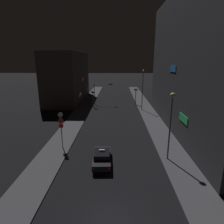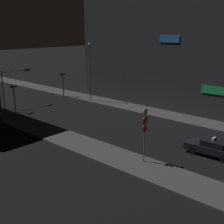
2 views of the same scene
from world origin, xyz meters
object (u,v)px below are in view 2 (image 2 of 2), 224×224
at_px(taxi, 212,147).
at_px(traffic_light_overhead, 14,80).
at_px(street_lamp_far_block, 90,67).
at_px(traffic_light_left_kerb, 14,92).
at_px(traffic_light_right_kerb, 63,80).
at_px(sign_pole_left, 145,130).

bearing_deg(taxi, traffic_light_overhead, 94.58).
bearing_deg(taxi, street_lamp_far_block, 72.54).
relative_size(taxi, street_lamp_far_block, 0.53).
relative_size(traffic_light_overhead, street_lamp_far_block, 0.61).
height_order(taxi, traffic_light_left_kerb, traffic_light_left_kerb).
height_order(traffic_light_right_kerb, street_lamp_far_block, street_lamp_far_block).
distance_m(traffic_light_overhead, traffic_light_left_kerb, 3.42).
bearing_deg(street_lamp_far_block, taxi, -107.46).
bearing_deg(traffic_light_right_kerb, sign_pole_left, -115.13).
bearing_deg(street_lamp_far_block, sign_pole_left, -122.92).
bearing_deg(traffic_light_right_kerb, traffic_light_overhead, 178.06).
xyz_separation_m(traffic_light_left_kerb, traffic_light_right_kerb, (10.03, 2.46, 0.16)).
bearing_deg(traffic_light_overhead, taxi, -85.42).
height_order(traffic_light_left_kerb, street_lamp_far_block, street_lamp_far_block).
xyz_separation_m(traffic_light_overhead, traffic_light_right_kerb, (8.30, -0.28, -0.97)).
distance_m(taxi, sign_pole_left, 6.53).
relative_size(sign_pole_left, street_lamp_far_block, 0.53).
xyz_separation_m(traffic_light_overhead, traffic_light_left_kerb, (-1.72, -2.74, -1.12)).
height_order(traffic_light_overhead, sign_pole_left, traffic_light_overhead).
bearing_deg(sign_pole_left, street_lamp_far_block, 57.08).
relative_size(traffic_light_overhead, sign_pole_left, 1.16).
distance_m(traffic_light_left_kerb, sign_pole_left, 21.51).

